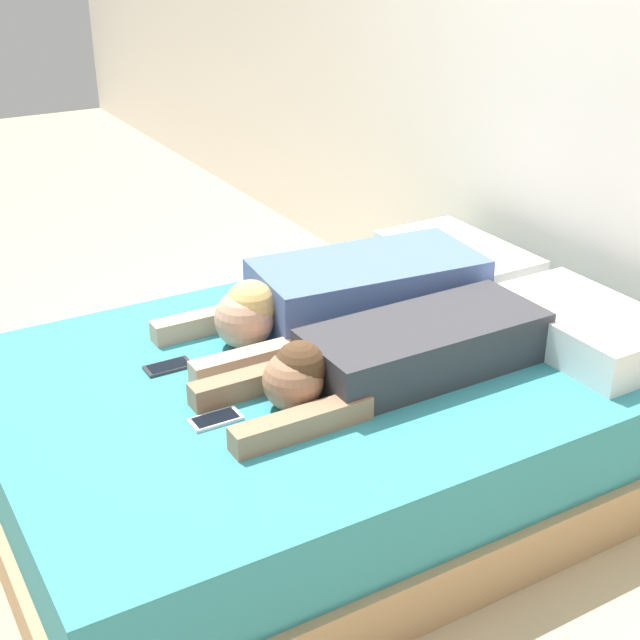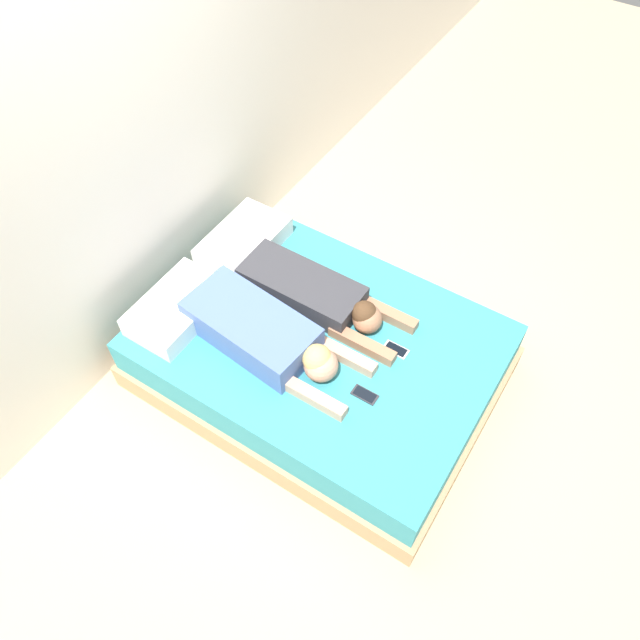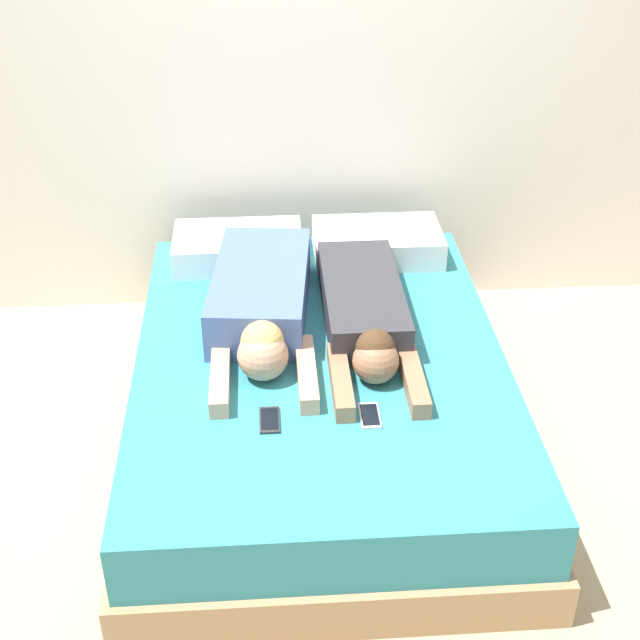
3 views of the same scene
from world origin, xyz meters
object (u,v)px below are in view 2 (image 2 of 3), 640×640
object	(u,v)px
person_right	(318,295)
cell_phone_left	(365,395)
person_left	(265,335)
cell_phone_right	(396,350)
bed	(320,356)
pillow_head_left	(178,308)
pillow_head_right	(244,241)

from	to	relation	value
person_right	cell_phone_left	xyz separation A→B (m)	(-0.40, -0.57, -0.08)
person_left	cell_phone_right	size ratio (longest dim) A/B	7.80
person_right	cell_phone_right	bearing A→B (deg)	-94.67
bed	person_right	world-z (taller)	person_right
bed	pillow_head_left	bearing A→B (deg)	112.31
pillow_head_right	person_right	bearing A→B (deg)	-101.44
person_left	person_right	size ratio (longest dim) A/B	1.03
pillow_head_right	cell_phone_right	distance (m)	1.24
person_left	person_right	xyz separation A→B (m)	(0.42, -0.08, -0.02)
pillow_head_right	cell_phone_right	bearing A→B (deg)	-98.33
pillow_head_left	pillow_head_right	size ratio (longest dim) A/B	1.00
cell_phone_left	cell_phone_right	world-z (taller)	same
cell_phone_left	cell_phone_right	distance (m)	0.36
bed	cell_phone_left	size ratio (longest dim) A/B	14.33
person_left	cell_phone_left	world-z (taller)	person_left
cell_phone_left	bed	bearing A→B (deg)	63.75
cell_phone_right	pillow_head_left	bearing A→B (deg)	111.24
pillow_head_left	person_right	size ratio (longest dim) A/B	0.54
cell_phone_right	person_right	bearing A→B (deg)	85.33
bed	cell_phone_right	size ratio (longest dim) A/B	14.33
cell_phone_left	pillow_head_right	bearing A→B (deg)	66.29
person_left	cell_phone_right	bearing A→B (deg)	-60.09
pillow_head_right	pillow_head_left	bearing A→B (deg)	180.00
bed	cell_phone_left	world-z (taller)	cell_phone_left
person_right	cell_phone_right	distance (m)	0.57
bed	pillow_head_left	world-z (taller)	pillow_head_left
pillow_head_left	person_left	world-z (taller)	person_left
bed	person_right	size ratio (longest dim) A/B	1.90
person_right	pillow_head_left	bearing A→B (deg)	128.54
pillow_head_left	cell_phone_right	distance (m)	1.31
pillow_head_left	cell_phone_right	size ratio (longest dim) A/B	4.09
pillow_head_right	cell_phone_left	size ratio (longest dim) A/B	4.09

